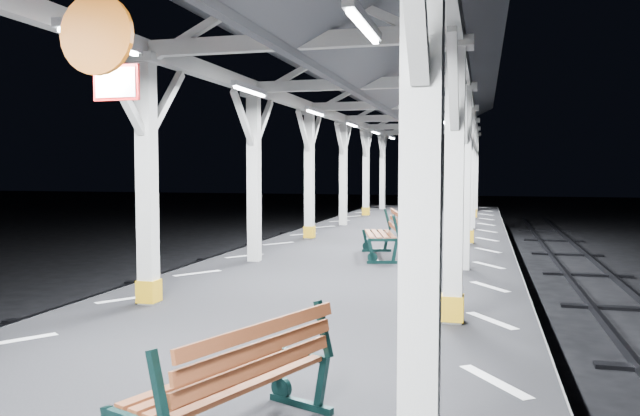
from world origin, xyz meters
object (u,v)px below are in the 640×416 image
at_px(bench_far, 422,213).
at_px(bench_extra, 413,205).
at_px(bench_near, 240,378).
at_px(bench_mid, 385,233).

xyz_separation_m(bench_far, bench_extra, (-0.81, 5.03, -0.09)).
height_order(bench_far, bench_extra, bench_far).
distance_m(bench_near, bench_mid, 8.87).
bearing_deg(bench_extra, bench_mid, -86.93).
relative_size(bench_mid, bench_far, 1.00).
distance_m(bench_mid, bench_far, 5.73).
bearing_deg(bench_far, bench_mid, -96.78).
relative_size(bench_near, bench_extra, 1.12).
bearing_deg(bench_near, bench_extra, 114.04).
distance_m(bench_mid, bench_extra, 10.78).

